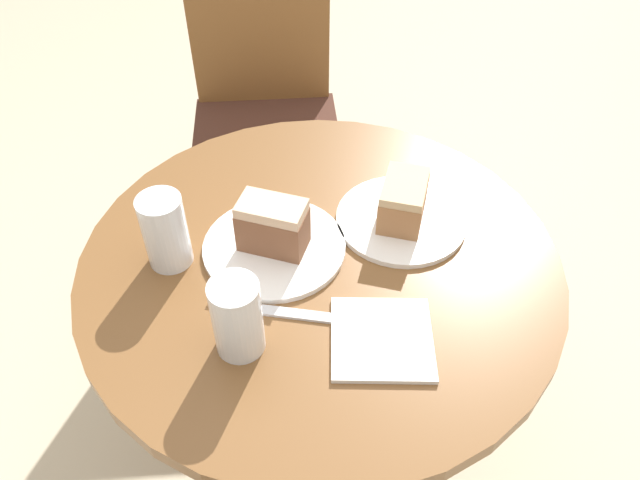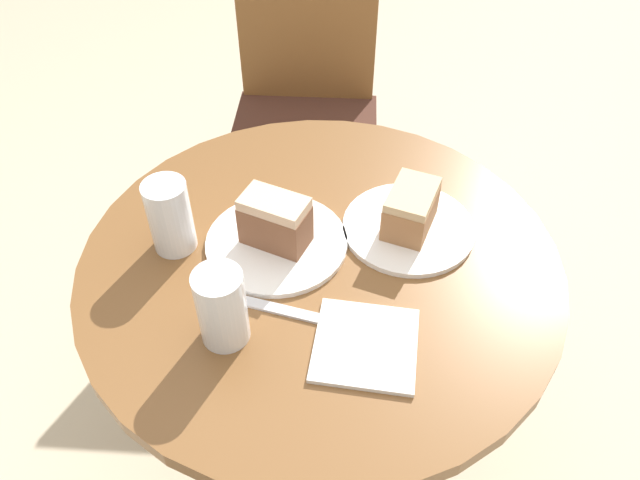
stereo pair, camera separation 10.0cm
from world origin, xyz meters
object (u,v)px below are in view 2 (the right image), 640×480
chair (304,120)px  cake_slice_near (275,221)px  cake_slice_far (411,209)px  glass_lemonade (171,219)px  glass_water (222,311)px  plate_near (277,242)px  plate_far (408,228)px

chair → cake_slice_near: (-0.08, -0.75, 0.32)m
cake_slice_far → glass_lemonade: 0.40m
cake_slice_near → glass_water: glass_water is taller
plate_near → glass_lemonade: (-0.17, 0.01, 0.05)m
cake_slice_far → plate_far: bearing=-166.0°
plate_far → cake_slice_near: size_ratio=1.81×
chair → cake_slice_near: chair is taller
cake_slice_near → glass_lemonade: bearing=176.1°
plate_near → glass_water: bearing=-113.1°
plate_far → glass_water: 0.37m
plate_near → cake_slice_far: bearing=5.3°
chair → plate_far: 0.79m
cake_slice_far → glass_water: 0.37m
plate_far → glass_lemonade: (-0.40, -0.01, 0.05)m
cake_slice_near → glass_lemonade: 0.17m
chair → glass_lemonade: size_ratio=6.54×
glass_water → cake_slice_far: bearing=33.7°
plate_near → glass_water: glass_water is taller
cake_slice_far → glass_lemonade: glass_lemonade is taller
plate_near → cake_slice_near: 0.05m
cake_slice_far → chair: bearing=101.6°
chair → plate_near: 0.80m
glass_lemonade → cake_slice_near: bearing=-3.9°
cake_slice_far → glass_water: glass_water is taller
plate_near → chair: bearing=84.1°
chair → plate_far: chair is taller
chair → cake_slice_far: bearing=-71.0°
chair → glass_water: size_ratio=6.64×
chair → glass_lemonade: chair is taller
cake_slice_far → glass_water: (-0.31, -0.20, 0.01)m
plate_near → cake_slice_near: size_ratio=1.90×
plate_far → cake_slice_far: (0.00, 0.00, 0.04)m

